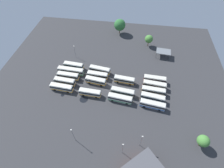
# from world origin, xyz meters

# --- Properties ---
(ground_plane) EXTENTS (120.21, 120.21, 0.00)m
(ground_plane) POSITION_xyz_m (0.00, 0.00, 0.00)
(ground_plane) COLOR #333335
(bus_row0_slot0) EXTENTS (10.95, 3.00, 3.56)m
(bus_row0_slot0) POSITION_xyz_m (-22.28, -5.83, 1.88)
(bus_row0_slot0) COLOR silver
(bus_row0_slot0) RESTS_ON ground_plane
(bus_row0_slot1) EXTENTS (11.26, 3.52, 3.56)m
(bus_row0_slot1) POSITION_xyz_m (-22.09, -2.03, 1.88)
(bus_row0_slot1) COLOR silver
(bus_row0_slot1) RESTS_ON ground_plane
(bus_row0_slot2) EXTENTS (11.12, 3.24, 3.56)m
(bus_row0_slot2) POSITION_xyz_m (-21.52, 1.69, 1.88)
(bus_row0_slot2) COLOR silver
(bus_row0_slot2) RESTS_ON ground_plane
(bus_row0_slot3) EXTENTS (11.05, 3.93, 3.56)m
(bus_row0_slot3) POSITION_xyz_m (-21.12, 5.67, 1.88)
(bus_row0_slot3) COLOR silver
(bus_row0_slot3) RESTS_ON ground_plane
(bus_row0_slot4) EXTENTS (11.29, 3.93, 3.56)m
(bus_row0_slot4) POSITION_xyz_m (-21.01, 9.62, 1.88)
(bus_row0_slot4) COLOR silver
(bus_row0_slot4) RESTS_ON ground_plane
(bus_row1_slot1) EXTENTS (10.28, 3.47, 3.56)m
(bus_row1_slot1) POSITION_xyz_m (-7.21, -3.20, 1.88)
(bus_row1_slot1) COLOR silver
(bus_row1_slot1) RESTS_ON ground_plane
(bus_row1_slot3) EXTENTS (11.05, 3.70, 3.56)m
(bus_row1_slot3) POSITION_xyz_m (-7.14, 4.40, 1.88)
(bus_row1_slot3) COLOR silver
(bus_row1_slot3) RESTS_ON ground_plane
(bus_row1_slot4) EXTENTS (11.24, 3.73, 3.56)m
(bus_row1_slot4) POSITION_xyz_m (-6.35, 8.30, 1.88)
(bus_row1_slot4) COLOR silver
(bus_row1_slot4) RESTS_ON ground_plane
(bus_row2_slot0) EXTENTS (11.18, 4.00, 3.56)m
(bus_row2_slot0) POSITION_xyz_m (6.24, -8.38, 1.88)
(bus_row2_slot0) COLOR silver
(bus_row2_slot0) RESTS_ON ground_plane
(bus_row2_slot1) EXTENTS (10.60, 3.12, 3.56)m
(bus_row2_slot1) POSITION_xyz_m (6.71, -4.48, 1.88)
(bus_row2_slot1) COLOR silver
(bus_row2_slot1) RESTS_ON ground_plane
(bus_row2_slot2) EXTENTS (10.38, 3.71, 3.56)m
(bus_row2_slot2) POSITION_xyz_m (6.88, -0.62, 1.88)
(bus_row2_slot2) COLOR silver
(bus_row2_slot2) RESTS_ON ground_plane
(bus_row2_slot4) EXTENTS (10.29, 2.97, 3.56)m
(bus_row2_slot4) POSITION_xyz_m (8.01, 7.04, 1.88)
(bus_row2_slot4) COLOR silver
(bus_row2_slot4) RESTS_ON ground_plane
(bus_row3_slot0) EXTENTS (10.58, 3.29, 3.56)m
(bus_row3_slot0) POSITION_xyz_m (20.91, -9.56, 1.88)
(bus_row3_slot0) COLOR silver
(bus_row3_slot0) RESTS_ON ground_plane
(bus_row3_slot1) EXTENTS (13.74, 3.09, 3.56)m
(bus_row3_slot1) POSITION_xyz_m (21.21, -5.63, 1.88)
(bus_row3_slot1) COLOR silver
(bus_row3_slot1) RESTS_ON ground_plane
(bus_row3_slot2) EXTENTS (11.01, 2.97, 3.56)m
(bus_row3_slot2) POSITION_xyz_m (21.52, -1.92, 1.88)
(bus_row3_slot2) COLOR silver
(bus_row3_slot2) RESTS_ON ground_plane
(bus_row3_slot3) EXTENTS (10.53, 3.24, 3.56)m
(bus_row3_slot3) POSITION_xyz_m (22.04, 1.97, 1.88)
(bus_row3_slot3) COLOR silver
(bus_row3_slot3) RESTS_ON ground_plane
(bus_row3_slot4) EXTENTS (11.06, 3.19, 3.56)m
(bus_row3_slot4) POSITION_xyz_m (22.28, 5.92, 1.88)
(bus_row3_slot4) COLOR silver
(bus_row3_slot4) RESTS_ON ground_plane
(maintenance_shelter) EXTENTS (8.45, 6.01, 3.67)m
(maintenance_shelter) POSITION_xyz_m (-27.41, -26.50, 3.46)
(maintenance_shelter) COLOR slate
(maintenance_shelter) RESTS_ON ground_plane
(lamp_post_by_building) EXTENTS (0.56, 0.28, 7.90)m
(lamp_post_by_building) POSITION_xyz_m (22.43, -18.60, 4.36)
(lamp_post_by_building) COLOR slate
(lamp_post_by_building) RESTS_ON ground_plane
(lamp_post_mid_lot) EXTENTS (0.56, 0.28, 8.47)m
(lamp_post_mid_lot) POSITION_xyz_m (-9.72, 31.41, 4.65)
(lamp_post_mid_lot) COLOR slate
(lamp_post_mid_lot) RESTS_ON ground_plane
(lamp_post_near_entrance) EXTENTS (0.56, 0.28, 9.42)m
(lamp_post_near_entrance) POSITION_xyz_m (8.96, 29.26, 5.13)
(lamp_post_near_entrance) COLOR slate
(lamp_post_near_entrance) RESTS_ON ground_plane
(lamp_post_far_corner) EXTENTS (0.56, 0.28, 8.65)m
(lamp_post_far_corner) POSITION_xyz_m (-16.10, 27.76, 4.74)
(lamp_post_far_corner) COLOR slate
(lamp_post_far_corner) RESTS_ON ground_plane
(tree_northeast) EXTENTS (7.38, 7.38, 9.84)m
(tree_northeast) POSITION_xyz_m (0.09, -46.34, 6.14)
(tree_northeast) COLOR brown
(tree_northeast) RESTS_ON ground_plane
(tree_south_edge) EXTENTS (4.79, 4.79, 7.29)m
(tree_south_edge) POSITION_xyz_m (-18.86, -35.31, 4.88)
(tree_south_edge) COLOR brown
(tree_south_edge) RESTS_ON ground_plane
(tree_west_edge) EXTENTS (4.47, 4.47, 6.58)m
(tree_west_edge) POSITION_xyz_m (-38.78, 24.49, 4.33)
(tree_west_edge) COLOR brown
(tree_west_edge) RESTS_ON ground_plane
(puddle_centre_drain) EXTENTS (2.04, 2.04, 0.01)m
(puddle_centre_drain) POSITION_xyz_m (8.50, -11.23, 0.00)
(puddle_centre_drain) COLOR black
(puddle_centre_drain) RESTS_ON ground_plane
(puddle_near_shelter) EXTENTS (3.94, 3.94, 0.01)m
(puddle_near_shelter) POSITION_xyz_m (10.54, 9.89, 0.00)
(puddle_near_shelter) COLOR black
(puddle_near_shelter) RESTS_ON ground_plane
(puddle_front_lane) EXTENTS (1.73, 1.73, 0.01)m
(puddle_front_lane) POSITION_xyz_m (21.24, 8.98, 0.00)
(puddle_front_lane) COLOR black
(puddle_front_lane) RESTS_ON ground_plane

